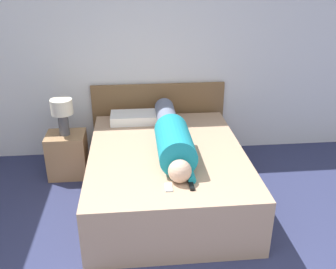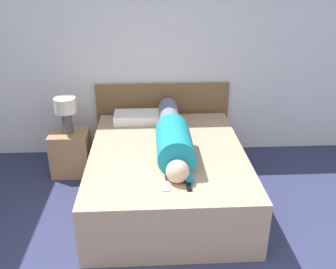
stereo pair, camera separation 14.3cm
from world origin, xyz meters
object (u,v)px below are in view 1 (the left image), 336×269
Objects in this scene: bed at (167,174)px; person_lying at (172,136)px; tv_remote at (191,185)px; table_lamp at (62,111)px; pillow_near_headboard at (135,118)px; cell_phone at (168,187)px; nightstand at (68,155)px.

person_lying reaches higher than bed.
tv_remote is at bearing -78.17° from bed.
table_lamp reaches higher than pillow_near_headboard.
person_lying reaches higher than cell_phone.
cell_phone is (-0.05, -0.72, 0.30)m from bed.
table_lamp is (-1.14, 0.61, 0.53)m from bed.
bed is 13.77× the size of tv_remote.
bed is 1.29m from nightstand.
pillow_near_headboard is at bearing 13.75° from nightstand.
tv_remote is at bearing -45.83° from table_lamp.
bed is 0.45m from person_lying.
cell_phone reaches higher than bed.
table_lamp is 0.75× the size of pillow_near_headboard.
table_lamp is 1.86m from tv_remote.
nightstand is at bearing 0.00° from table_lamp.
table_lamp is 3.32× the size of cell_phone.
bed is at bearing -28.16° from nightstand.
tv_remote reaches higher than bed.
person_lying reaches higher than pillow_near_headboard.
person_lying is at bearing 81.42° from cell_phone.
cell_phone is at bearing -80.05° from pillow_near_headboard.
table_lamp is 1.34m from person_lying.
pillow_near_headboard is 4.45× the size of cell_phone.
nightstand is at bearing 153.54° from person_lying.
pillow_near_headboard reaches higher than cell_phone.
table_lamp is 0.25× the size of person_lying.
nightstand is 4.11× the size of cell_phone.
tv_remote is (1.29, -1.32, 0.32)m from nightstand.
cell_phone is (-0.20, -0.00, -0.01)m from tv_remote.
tv_remote reaches higher than cell_phone.
cell_phone is (0.27, -1.53, -0.05)m from pillow_near_headboard.
tv_remote is (1.29, -1.32, -0.23)m from table_lamp.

